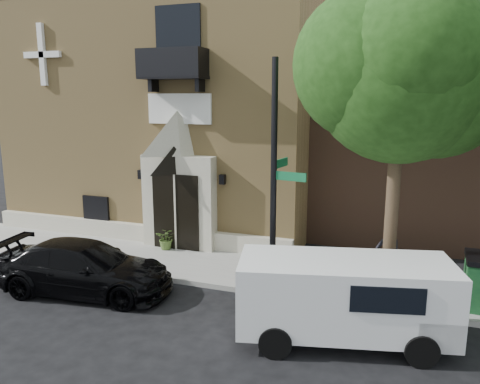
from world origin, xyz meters
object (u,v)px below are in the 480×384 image
object	(u,v)px
cargo_van	(352,297)
pedestrian_near	(387,258)
fire_hydrant	(299,275)
black_sedan	(85,268)
street_sign	(275,178)

from	to	relation	value
cargo_van	pedestrian_near	world-z (taller)	pedestrian_near
fire_hydrant	black_sedan	bearing A→B (deg)	-161.22
black_sedan	cargo_van	size ratio (longest dim) A/B	1.01
fire_hydrant	pedestrian_near	size ratio (longest dim) A/B	0.44
fire_hydrant	pedestrian_near	xyz separation A→B (m)	(2.25, 0.68, 0.51)
black_sedan	cargo_van	distance (m)	7.19
black_sedan	fire_hydrant	distance (m)	5.86
street_sign	cargo_van	bearing A→B (deg)	-30.03
street_sign	fire_hydrant	bearing A→B (deg)	35.15
black_sedan	street_sign	distance (m)	5.73
cargo_van	black_sedan	bearing A→B (deg)	164.88
cargo_van	fire_hydrant	bearing A→B (deg)	114.30
black_sedan	street_sign	size ratio (longest dim) A/B	0.80
street_sign	pedestrian_near	bearing A→B (deg)	27.79
black_sedan	pedestrian_near	world-z (taller)	pedestrian_near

